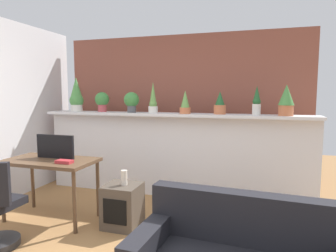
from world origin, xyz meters
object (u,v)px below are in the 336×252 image
(potted_plant_7, at_px, (286,100))
(book_on_desk, at_px, (64,162))
(potted_plant_4, at_px, (185,103))
(potted_plant_6, at_px, (257,102))
(desk, at_px, (50,166))
(vase_on_shelf, at_px, (124,178))
(potted_plant_3, at_px, (153,100))
(side_cube_shelf, at_px, (123,206))
(potted_plant_2, at_px, (132,101))
(potted_plant_5, at_px, (220,104))
(potted_plant_0, at_px, (76,96))
(tv_monitor, at_px, (55,147))
(potted_plant_1, at_px, (102,101))

(potted_plant_7, distance_m, book_on_desk, 2.86)
(potted_plant_4, bearing_deg, potted_plant_6, 1.89)
(potted_plant_7, xyz_separation_m, book_on_desk, (-2.46, -1.29, -0.70))
(potted_plant_4, xyz_separation_m, desk, (-1.40, -1.18, -0.75))
(vase_on_shelf, bearing_deg, potted_plant_3, 93.01)
(side_cube_shelf, distance_m, vase_on_shelf, 0.34)
(potted_plant_6, bearing_deg, potted_plant_2, 179.85)
(potted_plant_5, bearing_deg, potted_plant_7, -4.73)
(desk, xyz_separation_m, vase_on_shelf, (0.95, 0.07, -0.08))
(potted_plant_0, distance_m, side_cube_shelf, 2.20)
(potted_plant_0, height_order, side_cube_shelf, potted_plant_0)
(potted_plant_7, bearing_deg, vase_on_shelf, -148.09)
(potted_plant_7, xyz_separation_m, tv_monitor, (-2.72, -1.10, -0.57))
(tv_monitor, bearing_deg, potted_plant_2, 65.24)
(potted_plant_1, relative_size, potted_plant_3, 0.68)
(potted_plant_5, bearing_deg, vase_on_shelf, -127.99)
(potted_plant_4, height_order, vase_on_shelf, potted_plant_4)
(tv_monitor, relative_size, side_cube_shelf, 1.03)
(potted_plant_4, height_order, side_cube_shelf, potted_plant_4)
(potted_plant_5, bearing_deg, potted_plant_0, -179.57)
(tv_monitor, distance_m, side_cube_shelf, 1.11)
(potted_plant_3, height_order, potted_plant_4, potted_plant_3)
(side_cube_shelf, xyz_separation_m, vase_on_shelf, (0.03, 0.00, 0.34))
(potted_plant_1, height_order, tv_monitor, potted_plant_1)
(vase_on_shelf, bearing_deg, potted_plant_1, 128.14)
(potted_plant_1, relative_size, tv_monitor, 0.61)
(potted_plant_3, relative_size, side_cube_shelf, 0.92)
(potted_plant_4, bearing_deg, potted_plant_0, 178.29)
(potted_plant_4, height_order, desk, potted_plant_4)
(potted_plant_3, distance_m, tv_monitor, 1.54)
(potted_plant_4, distance_m, vase_on_shelf, 1.46)
(potted_plant_0, distance_m, potted_plant_6, 2.81)
(potted_plant_0, height_order, potted_plant_4, potted_plant_0)
(potted_plant_6, bearing_deg, potted_plant_0, 179.54)
(potted_plant_6, distance_m, potted_plant_7, 0.37)
(vase_on_shelf, bearing_deg, desk, -176.07)
(potted_plant_0, bearing_deg, tv_monitor, -68.46)
(side_cube_shelf, bearing_deg, potted_plant_4, 67.28)
(potted_plant_4, relative_size, vase_on_shelf, 1.95)
(potted_plant_2, xyz_separation_m, potted_plant_3, (0.35, 0.00, 0.01))
(potted_plant_4, bearing_deg, book_on_desk, -130.58)
(potted_plant_0, distance_m, desk, 1.56)
(potted_plant_4, relative_size, book_on_desk, 1.75)
(side_cube_shelf, bearing_deg, potted_plant_5, 51.30)
(potted_plant_0, xyz_separation_m, potted_plant_4, (1.83, -0.05, -0.10))
(potted_plant_4, xyz_separation_m, vase_on_shelf, (-0.44, -1.11, -0.82))
(potted_plant_2, xyz_separation_m, potted_plant_6, (1.83, -0.00, 0.00))
(potted_plant_1, xyz_separation_m, potted_plant_7, (2.73, -0.08, 0.03))
(potted_plant_4, bearing_deg, side_cube_shelf, -112.72)
(potted_plant_5, xyz_separation_m, book_on_desk, (-1.59, -1.37, -0.63))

